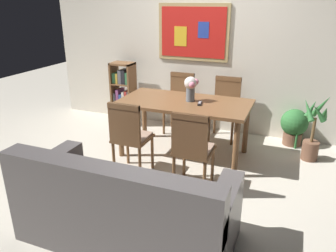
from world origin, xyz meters
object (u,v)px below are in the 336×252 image
Objects in this scene: leather_couch at (124,210)px; bookshelf at (124,95)px; flower_vase at (191,86)px; potted_ivy at (294,126)px; tv_remote at (200,103)px; dining_chair_far_right at (226,103)px; dining_chair_far_left at (180,98)px; dining_chair_near_right at (192,145)px; dining_table at (184,108)px; dining_chair_near_left at (129,133)px; potted_palm at (313,133)px.

leather_couch is 2.97m from bookshelf.
flower_vase is at bearing 91.11° from leather_couch.
tv_remote is at bearing -140.62° from potted_ivy.
leather_couch is at bearing -93.63° from tv_remote.
dining_chair_far_right and dining_chair_far_left have the same top height.
bookshelf reaches higher than dining_chair_near_right.
dining_chair_far_right is 0.88m from tv_remote.
leather_couch is at bearing -114.77° from potted_ivy.
flower_vase is at bearing 30.11° from dining_table.
bookshelf is at bearing 136.62° from dining_chair_near_right.
leather_couch is 11.14× the size of tv_remote.
dining_table is at bearing 114.45° from dining_chair_near_right.
bookshelf is at bearing 151.79° from tv_remote.
dining_chair_near_left is 2.33m from potted_palm.
dining_chair_near_right and dining_chair_near_left have the same top height.
dining_chair_far_right reaches higher than tv_remote.
flower_vase is at bearing 109.58° from dining_chair_near_right.
bookshelf is 1.17× the size of potted_palm.
dining_chair_far_right is 5.63× the size of tv_remote.
bookshelf is (-1.32, 0.78, -0.17)m from dining_table.
potted_ivy is (0.97, 1.71, -0.25)m from dining_chair_near_right.
dining_chair_far_right and dining_chair_near_left have the same top height.
bookshelf reaches higher than dining_chair_far_left.
leather_couch is 2.06× the size of potted_palm.
bookshelf reaches higher than dining_chair_near_left.
flower_vase is at bearing -61.42° from dining_chair_far_left.
potted_ivy is at bearing 33.43° from flower_vase.
potted_ivy is at bearing 43.46° from dining_chair_near_left.
potted_palm is (1.98, 1.23, -0.17)m from dining_chair_near_left.
dining_table is at bearing -115.15° from dining_chair_far_right.
flower_vase is at bearing 60.10° from dining_chair_near_left.
bookshelf is 2.93m from potted_palm.
dining_chair_far_right is at bearing 63.77° from dining_chair_near_left.
dining_chair_far_left is at bearing -177.37° from potted_ivy.
potted_palm is (1.58, 0.46, -0.28)m from dining_table.
dining_chair_near_right is 2.87× the size of flower_vase.
dining_chair_near_right is at bearing -65.55° from dining_table.
dining_chair_far_right is (0.37, 0.79, -0.11)m from dining_table.
dining_table is 0.93× the size of leather_couch.
dining_chair_near_right is (0.38, -0.82, -0.11)m from dining_table.
dining_table is 1.83× the size of dining_chair_near_right.
dining_chair_far_left is 0.98m from bookshelf.
dining_chair_near_left is 5.63× the size of tv_remote.
bookshelf is (-1.69, -0.01, -0.05)m from dining_chair_far_right.
tv_remote is (0.61, 0.73, 0.22)m from dining_chair_near_left.
leather_couch is 1.76× the size of bookshelf.
dining_chair_near_left is at bearing -117.32° from dining_table.
flower_vase is (0.07, 0.04, 0.28)m from dining_table.
dining_chair_far_left is at bearing 113.97° from dining_chair_near_right.
bookshelf is 3.23× the size of flower_vase.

